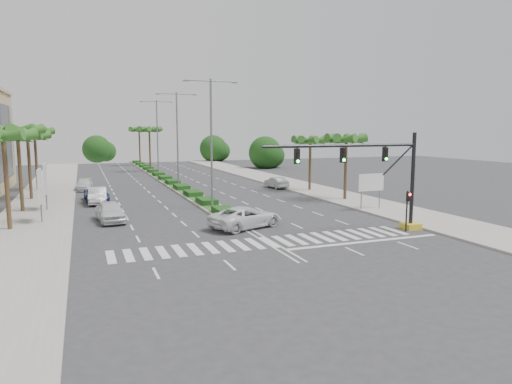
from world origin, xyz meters
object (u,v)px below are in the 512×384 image
at_px(car_parked_d, 84,185).
at_px(car_parked_b, 97,195).
at_px(car_parked_a, 110,212).
at_px(car_crossing, 246,217).
at_px(car_right, 276,183).
at_px(car_parked_c, 96,194).

bearing_deg(car_parked_d, car_parked_b, -78.26).
bearing_deg(car_parked_a, car_parked_b, 87.98).
height_order(car_parked_a, car_crossing, car_parked_a).
distance_m(car_crossing, car_right, 24.17).
xyz_separation_m(car_parked_c, car_parked_d, (-1.13, 9.59, -0.01)).
distance_m(car_parked_b, car_right, 22.38).
bearing_deg(car_parked_d, car_right, -10.02).
bearing_deg(car_parked_b, car_parked_a, -84.28).
bearing_deg(car_right, car_parked_c, 2.88).
bearing_deg(car_parked_c, car_parked_b, -92.15).
height_order(car_parked_b, car_crossing, car_parked_b).
relative_size(car_parked_d, car_crossing, 0.79).
distance_m(car_parked_c, car_parked_d, 9.66).
bearing_deg(car_parked_d, car_parked_a, -79.24).
distance_m(car_parked_a, car_parked_b, 10.11).
height_order(car_parked_b, car_parked_d, car_parked_b).
relative_size(car_parked_a, car_parked_b, 0.97).
relative_size(car_parked_b, car_parked_d, 1.08).
height_order(car_parked_a, car_parked_d, car_parked_a).
height_order(car_parked_a, car_right, car_parked_a).
distance_m(car_parked_a, car_parked_c, 12.08).
relative_size(car_parked_a, car_crossing, 0.83).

